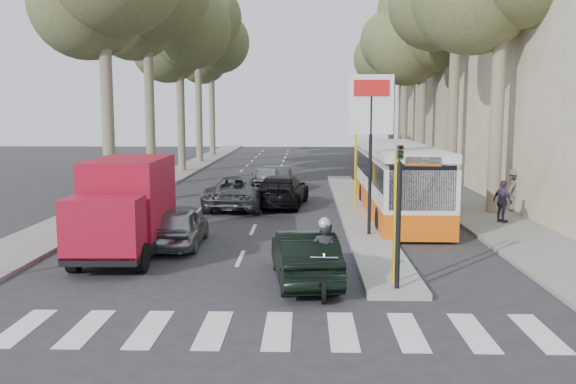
# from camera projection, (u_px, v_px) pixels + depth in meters

# --- Properties ---
(ground) EXTENTS (120.00, 120.00, 0.00)m
(ground) POSITION_uv_depth(u_px,v_px,m) (266.00, 277.00, 16.23)
(ground) COLOR #28282B
(ground) RESTS_ON ground
(sidewalk_right) EXTENTS (3.20, 70.00, 0.12)m
(sidewalk_right) POSITION_uv_depth(u_px,v_px,m) (418.00, 176.00, 40.74)
(sidewalk_right) COLOR gray
(sidewalk_right) RESTS_ON ground
(median_left) EXTENTS (2.40, 64.00, 0.12)m
(median_left) POSITION_uv_depth(u_px,v_px,m) (181.00, 171.00, 44.19)
(median_left) COLOR gray
(median_left) RESTS_ON ground
(traffic_island) EXTENTS (1.50, 26.00, 0.16)m
(traffic_island) POSITION_uv_depth(u_px,v_px,m) (355.00, 209.00, 27.02)
(traffic_island) COLOR gray
(traffic_island) RESTS_ON ground
(building_far) EXTENTS (11.00, 20.00, 16.00)m
(building_far) POSITION_uv_depth(u_px,v_px,m) (487.00, 65.00, 48.42)
(building_far) COLOR #B7A88E
(building_far) RESTS_ON ground
(billboard) EXTENTS (1.50, 12.10, 5.60)m
(billboard) POSITION_uv_depth(u_px,v_px,m) (371.00, 131.00, 20.60)
(billboard) COLOR yellow
(billboard) RESTS_ON ground
(traffic_light_island) EXTENTS (0.16, 0.41, 3.60)m
(traffic_light_island) POSITION_uv_depth(u_px,v_px,m) (399.00, 192.00, 14.32)
(traffic_light_island) COLOR black
(traffic_light_island) RESTS_ON ground
(tree_l_c) EXTENTS (7.40, 7.20, 13.71)m
(tree_l_c) POSITION_uv_depth(u_px,v_px,m) (181.00, 30.00, 42.98)
(tree_l_c) COLOR #6B604C
(tree_l_c) RESTS_ON ground
(tree_l_d) EXTENTS (7.40, 7.20, 15.66)m
(tree_l_d) POSITION_uv_depth(u_px,v_px,m) (199.00, 22.00, 50.68)
(tree_l_d) COLOR #6B604C
(tree_l_d) RESTS_ON ground
(tree_l_e) EXTENTS (7.40, 7.20, 14.49)m
(tree_l_e) POSITION_uv_depth(u_px,v_px,m) (213.00, 45.00, 58.75)
(tree_l_e) COLOR #6B604C
(tree_l_e) RESTS_ON ground
(tree_r_c) EXTENTS (7.40, 7.20, 13.32)m
(tree_r_c) POSITION_uv_depth(u_px,v_px,m) (426.00, 31.00, 40.56)
(tree_r_c) COLOR #6B604C
(tree_r_c) RESTS_ON ground
(tree_r_d) EXTENTS (7.40, 7.20, 14.88)m
(tree_r_d) POSITION_uv_depth(u_px,v_px,m) (408.00, 26.00, 48.31)
(tree_r_d) COLOR #6B604C
(tree_r_d) RESTS_ON ground
(tree_r_e) EXTENTS (7.40, 7.20, 14.10)m
(tree_r_e) POSITION_uv_depth(u_px,v_px,m) (394.00, 46.00, 56.32)
(tree_r_e) COLOR #6B604C
(tree_r_e) RESTS_ON ground
(silver_hatchback) EXTENTS (1.61, 3.91, 1.32)m
(silver_hatchback) POSITION_uv_depth(u_px,v_px,m) (179.00, 226.00, 19.77)
(silver_hatchback) COLOR gray
(silver_hatchback) RESTS_ON ground
(dark_hatchback) EXTENTS (1.95, 4.28, 1.36)m
(dark_hatchback) POSITION_uv_depth(u_px,v_px,m) (304.00, 256.00, 15.70)
(dark_hatchback) COLOR black
(dark_hatchback) RESTS_ON ground
(queue_car_a) EXTENTS (3.10, 5.65, 1.50)m
(queue_car_a) POSITION_uv_depth(u_px,v_px,m) (241.00, 191.00, 27.72)
(queue_car_a) COLOR #4B4D53
(queue_car_a) RESTS_ON ground
(queue_car_b) EXTENTS (2.67, 5.28, 1.47)m
(queue_car_b) POSITION_uv_depth(u_px,v_px,m) (282.00, 191.00, 28.13)
(queue_car_b) COLOR black
(queue_car_b) RESTS_ON ground
(queue_car_c) EXTENTS (1.69, 4.13, 1.40)m
(queue_car_c) POSITION_uv_depth(u_px,v_px,m) (266.00, 179.00, 33.43)
(queue_car_c) COLOR gray
(queue_car_c) RESTS_ON ground
(queue_car_d) EXTENTS (1.53, 4.06, 1.32)m
(queue_car_d) POSITION_uv_depth(u_px,v_px,m) (278.00, 178.00, 34.27)
(queue_car_d) COLOR #44464B
(queue_car_d) RESTS_ON ground
(queue_car_e) EXTENTS (2.20, 4.51, 1.26)m
(queue_car_e) POSITION_uv_depth(u_px,v_px,m) (149.00, 202.00, 25.22)
(queue_car_e) COLOR black
(queue_car_e) RESTS_ON ground
(red_truck) EXTENTS (2.26, 5.57, 2.94)m
(red_truck) POSITION_uv_depth(u_px,v_px,m) (126.00, 205.00, 18.45)
(red_truck) COLOR black
(red_truck) RESTS_ON ground
(city_bus) EXTENTS (2.56, 11.42, 3.01)m
(city_bus) POSITION_uv_depth(u_px,v_px,m) (397.00, 178.00, 25.49)
(city_bus) COLOR #E85B0C
(city_bus) RESTS_ON ground
(motorcycle) EXTENTS (0.80, 2.19, 1.86)m
(motorcycle) POSITION_uv_depth(u_px,v_px,m) (324.00, 257.00, 14.85)
(motorcycle) COLOR black
(motorcycle) RESTS_ON ground
(pedestrian_near) EXTENTS (0.84, 1.07, 1.64)m
(pedestrian_near) POSITION_uv_depth(u_px,v_px,m) (503.00, 201.00, 23.38)
(pedestrian_near) COLOR #42344E
(pedestrian_near) RESTS_ON sidewalk_right
(pedestrian_far) EXTENTS (1.28, 1.09, 1.83)m
(pedestrian_far) POSITION_uv_depth(u_px,v_px,m) (514.00, 190.00, 26.08)
(pedestrian_far) COLOR brown
(pedestrian_far) RESTS_ON sidewalk_right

